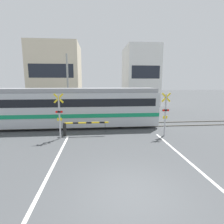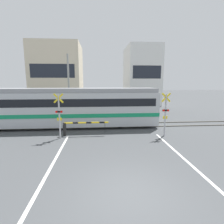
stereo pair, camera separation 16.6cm
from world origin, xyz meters
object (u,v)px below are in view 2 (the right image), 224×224
at_px(crossing_barrier_near, 76,126).
at_px(crossing_barrier_far, 133,112).
at_px(crossing_signal_left, 59,114).
at_px(commuter_train, 59,106).
at_px(crossing_signal_right, 165,112).

relative_size(crossing_barrier_near, crossing_barrier_far, 1.00).
height_order(crossing_barrier_far, crossing_signal_left, crossing_signal_left).
distance_m(commuter_train, crossing_signal_left, 3.42).
bearing_deg(crossing_barrier_far, crossing_barrier_near, -132.12).
bearing_deg(crossing_signal_left, crossing_barrier_near, 29.97).
height_order(commuter_train, crossing_barrier_near, commuter_train).
bearing_deg(crossing_signal_left, crossing_barrier_far, 45.58).
distance_m(crossing_signal_left, crossing_signal_right, 7.56).
xyz_separation_m(crossing_signal_left, crossing_signal_right, (7.56, 0.00, 0.00)).
distance_m(commuter_train, crossing_signal_right, 8.94).
bearing_deg(commuter_train, crossing_barrier_near, -56.74).
bearing_deg(crossing_signal_right, crossing_signal_left, 180.00).
distance_m(crossing_barrier_near, crossing_signal_left, 1.60).
relative_size(commuter_train, crossing_signal_right, 5.39).
height_order(crossing_signal_left, crossing_signal_right, same).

